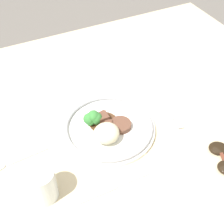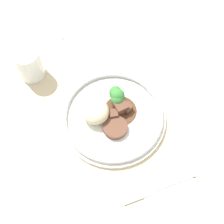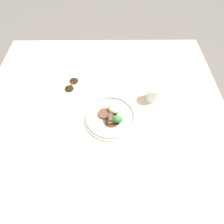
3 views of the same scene
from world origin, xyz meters
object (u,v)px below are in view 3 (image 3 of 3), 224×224
(plate, at_px, (111,116))
(sunglasses, at_px, (72,84))
(fork, at_px, (71,115))
(knife, at_px, (120,91))
(juice_glass, at_px, (153,94))
(spoon, at_px, (169,118))

(plate, bearing_deg, sunglasses, 135.77)
(fork, bearing_deg, plate, -83.71)
(fork, height_order, sunglasses, sunglasses)
(plate, height_order, fork, plate)
(sunglasses, bearing_deg, knife, 8.83)
(fork, xyz_separation_m, knife, (0.26, 0.16, -0.00))
(juice_glass, bearing_deg, plate, -151.84)
(spoon, bearing_deg, knife, 139.40)
(fork, relative_size, knife, 0.80)
(juice_glass, height_order, knife, juice_glass)
(fork, bearing_deg, sunglasses, 15.66)
(fork, xyz_separation_m, sunglasses, (-0.02, 0.21, 0.00))
(juice_glass, bearing_deg, fork, -166.30)
(fork, height_order, spoon, same)
(sunglasses, bearing_deg, plate, -25.67)
(plate, xyz_separation_m, fork, (-0.21, 0.01, -0.01))
(juice_glass, xyz_separation_m, knife, (-0.17, 0.06, -0.04))
(sunglasses, bearing_deg, juice_glass, 5.68)
(juice_glass, distance_m, spoon, 0.15)
(plate, bearing_deg, knife, 73.53)
(juice_glass, xyz_separation_m, spoon, (0.07, -0.13, -0.04))
(juice_glass, distance_m, sunglasses, 0.47)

